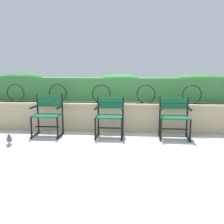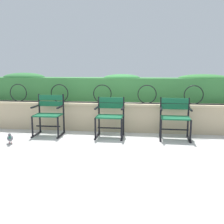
{
  "view_description": "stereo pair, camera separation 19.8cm",
  "coord_description": "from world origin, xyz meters",
  "px_view_note": "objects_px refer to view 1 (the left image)",
  "views": [
    {
      "loc": [
        0.45,
        -5.08,
        1.41
      ],
      "look_at": [
        0.0,
        0.08,
        0.55
      ],
      "focal_mm": 41.75,
      "sensor_mm": 36.0,
      "label": 1
    },
    {
      "loc": [
        0.65,
        -5.06,
        1.41
      ],
      "look_at": [
        0.0,
        0.08,
        0.55
      ],
      "focal_mm": 41.75,
      "sensor_mm": 36.0,
      "label": 2
    }
  ],
  "objects_px": {
    "park_chair_centre": "(110,115)",
    "park_chair_right": "(174,116)",
    "pigeon_near_chairs": "(9,139)",
    "park_chair_left": "(48,114)"
  },
  "relations": [
    {
      "from": "park_chair_centre",
      "to": "park_chair_right",
      "type": "distance_m",
      "value": 1.33
    },
    {
      "from": "park_chair_right",
      "to": "pigeon_near_chairs",
      "type": "height_order",
      "value": "park_chair_right"
    },
    {
      "from": "park_chair_centre",
      "to": "park_chair_right",
      "type": "xyz_separation_m",
      "value": [
        1.33,
        0.02,
        0.0
      ]
    },
    {
      "from": "park_chair_left",
      "to": "park_chair_centre",
      "type": "height_order",
      "value": "park_chair_left"
    },
    {
      "from": "park_chair_left",
      "to": "pigeon_near_chairs",
      "type": "relative_size",
      "value": 3.14
    },
    {
      "from": "park_chair_left",
      "to": "pigeon_near_chairs",
      "type": "xyz_separation_m",
      "value": [
        -0.49,
        -0.78,
        -0.35
      ]
    },
    {
      "from": "park_chair_left",
      "to": "park_chair_right",
      "type": "relative_size",
      "value": 1.05
    },
    {
      "from": "park_chair_right",
      "to": "pigeon_near_chairs",
      "type": "distance_m",
      "value": 3.27
    },
    {
      "from": "park_chair_right",
      "to": "park_chair_centre",
      "type": "bearing_deg",
      "value": -179.1
    },
    {
      "from": "pigeon_near_chairs",
      "to": "park_chair_right",
      "type": "bearing_deg",
      "value": 14.17
    }
  ]
}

